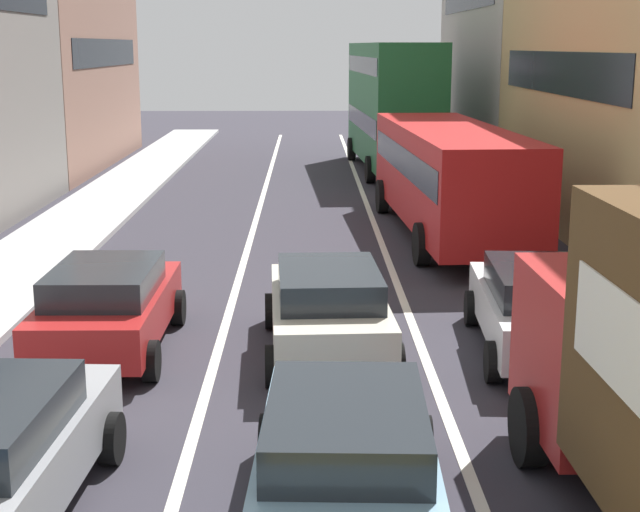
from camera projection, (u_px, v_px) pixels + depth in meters
sidewalk_left at (48, 246)px, 23.18m from camera, size 2.60×64.00×0.14m
lane_stripe_left at (248, 247)px, 23.26m from camera, size 0.16×60.00×0.01m
lane_stripe_right at (383, 247)px, 23.31m from camera, size 0.16×60.00×0.01m
sedan_centre_lane_second at (346, 459)px, 9.54m from camera, size 2.20×4.37×1.49m
hatchback_centre_lane_third at (328, 308)px, 15.04m from camera, size 2.21×4.37×1.49m
sedan_left_lane_third at (108, 305)px, 15.20m from camera, size 2.07×4.31×1.49m
sedan_right_lane_behind_truck at (540, 306)px, 15.13m from camera, size 2.28×4.40×1.49m
bus_mid_queue_primary at (449, 171)px, 24.16m from camera, size 3.20×10.61×2.90m
bus_far_queue_secondary at (393, 100)px, 36.75m from camera, size 3.20×10.61×5.06m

